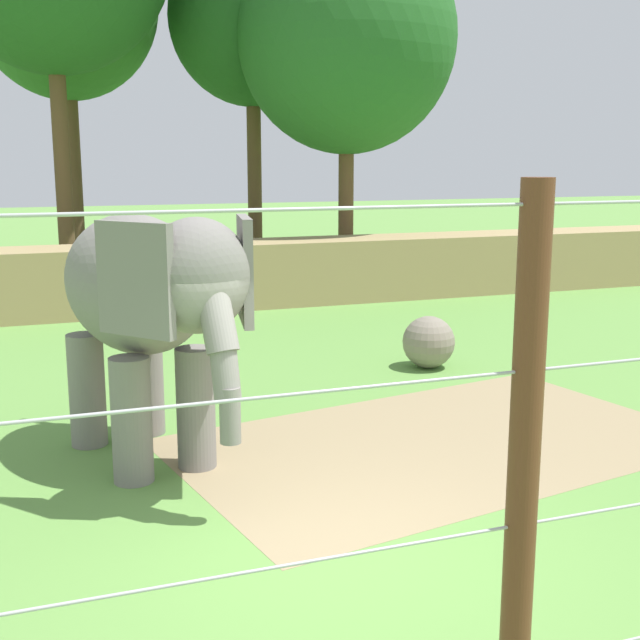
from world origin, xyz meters
The scene contains 9 objects.
ground_plane centered at (0.00, 0.00, 0.00)m, with size 120.00×120.00×0.00m, color #609342.
dirt_patch centered at (2.41, 2.49, 0.00)m, with size 6.83×4.10×0.01m, color #937F5B.
embankment_wall centered at (0.00, 13.46, 0.81)m, with size 36.00×1.80×1.62m, color tan.
elephant centered at (-1.30, 3.03, 2.07)m, with size 2.23×4.12×3.12m.
enrichment_ball centered at (4.10, 6.09, 0.47)m, with size 0.94×0.94×0.94m, color gray.
cable_fence centered at (0.01, -2.93, 1.82)m, with size 12.27×0.19×3.61m.
tree_far_left centered at (4.30, 18.37, 7.83)m, with size 5.03×5.03×10.51m.
tree_behind_wall centered at (-1.00, 19.82, 8.21)m, with size 5.45×5.45×11.11m.
tree_right_of_centre centered at (6.28, 15.63, 7.00)m, with size 6.13×6.13×10.24m.
Camera 1 is at (-2.63, -6.79, 3.72)m, focal length 46.29 mm.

